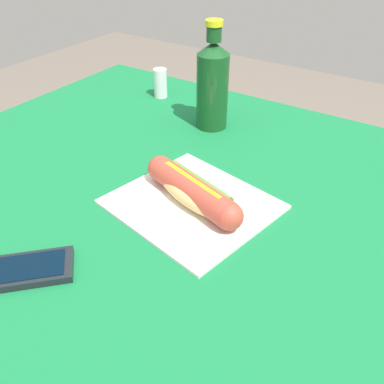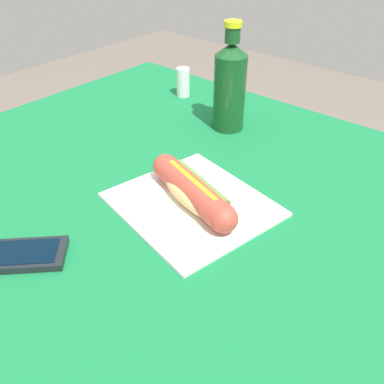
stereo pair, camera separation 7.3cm
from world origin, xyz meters
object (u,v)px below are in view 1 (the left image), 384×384
Objects in this scene: salt_shaker at (160,83)px; soda_bottle at (213,84)px; cell_phone at (23,270)px; hot_dog at (192,191)px.

soda_bottle is at bearing -19.96° from salt_shaker.
salt_shaker is at bearing 109.99° from cell_phone.
cell_phone is 0.68m from salt_shaker.
cell_phone is 0.61× the size of soda_bottle.
soda_bottle is at bearing 92.34° from cell_phone.
soda_bottle reaches higher than salt_shaker.
cell_phone is at bearing -112.74° from hot_dog.
salt_shaker reaches higher than hot_dog.
hot_dog is 0.51m from salt_shaker.
hot_dog is at bearing -64.62° from soda_bottle.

